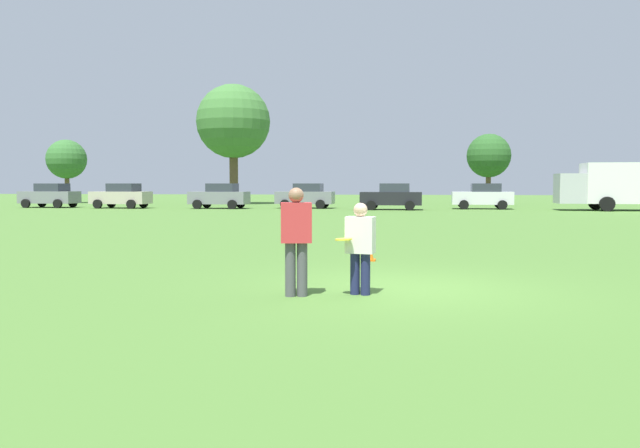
{
  "coord_description": "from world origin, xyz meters",
  "views": [
    {
      "loc": [
        -0.09,
        -10.64,
        1.78
      ],
      "look_at": [
        -1.54,
        0.47,
        1.06
      ],
      "focal_mm": 34.9,
      "sensor_mm": 36.0,
      "label": 1
    }
  ],
  "objects_px": {
    "player_thrower": "(296,235)",
    "parked_car_far_right": "(483,196)",
    "parked_car_mid_left": "(121,196)",
    "parked_car_near_right": "(392,196)",
    "player_defender": "(360,244)",
    "parked_car_center": "(220,196)",
    "parked_car_near_left": "(50,195)",
    "box_truck": "(627,184)",
    "traffic_cone": "(369,251)",
    "parked_car_mid_right": "(306,196)",
    "frisbee": "(344,239)"
  },
  "relations": [
    {
      "from": "parked_car_near_left",
      "to": "parked_car_near_right",
      "type": "distance_m",
      "value": 25.72
    },
    {
      "from": "parked_car_mid_left",
      "to": "traffic_cone",
      "type": "bearing_deg",
      "value": -55.89
    },
    {
      "from": "player_defender",
      "to": "parked_car_mid_left",
      "type": "relative_size",
      "value": 0.35
    },
    {
      "from": "frisbee",
      "to": "parked_car_mid_right",
      "type": "height_order",
      "value": "parked_car_mid_right"
    },
    {
      "from": "frisbee",
      "to": "parked_car_far_right",
      "type": "xyz_separation_m",
      "value": [
        6.67,
        35.66,
        0.01
      ]
    },
    {
      "from": "frisbee",
      "to": "parked_car_near_right",
      "type": "height_order",
      "value": "parked_car_near_right"
    },
    {
      "from": "frisbee",
      "to": "box_truck",
      "type": "height_order",
      "value": "box_truck"
    },
    {
      "from": "player_thrower",
      "to": "parked_car_near_right",
      "type": "distance_m",
      "value": 33.6
    },
    {
      "from": "parked_car_near_left",
      "to": "parked_car_mid_left",
      "type": "bearing_deg",
      "value": -4.69
    },
    {
      "from": "traffic_cone",
      "to": "parked_car_near_left",
      "type": "relative_size",
      "value": 0.11
    },
    {
      "from": "player_defender",
      "to": "traffic_cone",
      "type": "xyz_separation_m",
      "value": [
        -0.09,
        4.48,
        -0.6
      ]
    },
    {
      "from": "traffic_cone",
      "to": "parked_car_near_left",
      "type": "height_order",
      "value": "parked_car_near_left"
    },
    {
      "from": "parked_car_far_right",
      "to": "parked_car_mid_right",
      "type": "bearing_deg",
      "value": -179.18
    },
    {
      "from": "player_thrower",
      "to": "frisbee",
      "type": "relative_size",
      "value": 6.38
    },
    {
      "from": "player_thrower",
      "to": "parked_car_center",
      "type": "xyz_separation_m",
      "value": [
        -11.42,
        34.15,
        -0.05
      ]
    },
    {
      "from": "parked_car_far_right",
      "to": "box_truck",
      "type": "distance_m",
      "value": 9.33
    },
    {
      "from": "player_thrower",
      "to": "parked_car_mid_left",
      "type": "distance_m",
      "value": 38.68
    },
    {
      "from": "player_defender",
      "to": "parked_car_center",
      "type": "xyz_separation_m",
      "value": [
        -12.41,
        33.87,
        0.1
      ]
    },
    {
      "from": "parked_car_mid_left",
      "to": "parked_car_center",
      "type": "bearing_deg",
      "value": 2.59
    },
    {
      "from": "parked_car_near_left",
      "to": "parked_car_near_right",
      "type": "relative_size",
      "value": 1.0
    },
    {
      "from": "player_thrower",
      "to": "parked_car_far_right",
      "type": "distance_m",
      "value": 36.49
    },
    {
      "from": "frisbee",
      "to": "parked_car_near_right",
      "type": "distance_m",
      "value": 33.52
    },
    {
      "from": "parked_car_mid_right",
      "to": "parked_car_far_right",
      "type": "bearing_deg",
      "value": 0.82
    },
    {
      "from": "player_defender",
      "to": "parked_car_mid_right",
      "type": "distance_m",
      "value": 35.83
    },
    {
      "from": "player_thrower",
      "to": "traffic_cone",
      "type": "distance_m",
      "value": 4.9
    },
    {
      "from": "player_thrower",
      "to": "player_defender",
      "type": "distance_m",
      "value": 1.04
    },
    {
      "from": "parked_car_mid_left",
      "to": "parked_car_near_right",
      "type": "bearing_deg",
      "value": -0.67
    },
    {
      "from": "parked_car_mid_right",
      "to": "player_defender",
      "type": "bearing_deg",
      "value": -79.85
    },
    {
      "from": "parked_car_mid_left",
      "to": "parked_car_mid_right",
      "type": "relative_size",
      "value": 1.0
    },
    {
      "from": "parked_car_mid_right",
      "to": "parked_car_near_right",
      "type": "height_order",
      "value": "same"
    },
    {
      "from": "traffic_cone",
      "to": "parked_car_far_right",
      "type": "relative_size",
      "value": 0.11
    },
    {
      "from": "parked_car_near_left",
      "to": "box_truck",
      "type": "bearing_deg",
      "value": -0.34
    },
    {
      "from": "player_thrower",
      "to": "traffic_cone",
      "type": "xyz_separation_m",
      "value": [
        0.9,
        4.76,
        -0.74
      ]
    },
    {
      "from": "parked_car_near_right",
      "to": "parked_car_center",
      "type": "bearing_deg",
      "value": 177.4
    },
    {
      "from": "frisbee",
      "to": "parked_car_far_right",
      "type": "relative_size",
      "value": 0.06
    },
    {
      "from": "player_defender",
      "to": "parked_car_mid_right",
      "type": "bearing_deg",
      "value": 100.15
    },
    {
      "from": "player_thrower",
      "to": "box_truck",
      "type": "bearing_deg",
      "value": 64.08
    },
    {
      "from": "frisbee",
      "to": "traffic_cone",
      "type": "distance_m",
      "value": 4.74
    },
    {
      "from": "parked_car_near_left",
      "to": "box_truck",
      "type": "xyz_separation_m",
      "value": [
        41.25,
        -0.25,
        0.83
      ]
    },
    {
      "from": "parked_car_center",
      "to": "parked_car_far_right",
      "type": "xyz_separation_m",
      "value": [
        18.83,
        1.58,
        0.0
      ]
    },
    {
      "from": "parked_car_mid_right",
      "to": "parked_car_far_right",
      "type": "relative_size",
      "value": 1.0
    },
    {
      "from": "traffic_cone",
      "to": "parked_car_mid_left",
      "type": "distance_m",
      "value": 35.11
    },
    {
      "from": "player_thrower",
      "to": "parked_car_center",
      "type": "distance_m",
      "value": 36.01
    },
    {
      "from": "parked_car_mid_left",
      "to": "parked_car_far_right",
      "type": "distance_m",
      "value": 26.27
    },
    {
      "from": "parked_car_near_right",
      "to": "box_truck",
      "type": "distance_m",
      "value": 15.57
    },
    {
      "from": "parked_car_far_right",
      "to": "parked_car_mid_left",
      "type": "bearing_deg",
      "value": -175.82
    },
    {
      "from": "parked_car_near_left",
      "to": "traffic_cone",
      "type": "bearing_deg",
      "value": -49.1
    },
    {
      "from": "frisbee",
      "to": "parked_car_near_left",
      "type": "distance_m",
      "value": 42.65
    },
    {
      "from": "parked_car_near_right",
      "to": "parked_car_near_left",
      "type": "bearing_deg",
      "value": 178.4
    },
    {
      "from": "parked_car_near_right",
      "to": "box_truck",
      "type": "xyz_separation_m",
      "value": [
        15.54,
        0.47,
        0.83
      ]
    }
  ]
}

